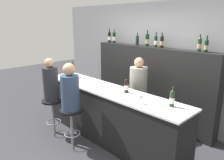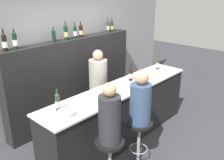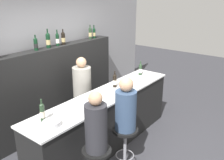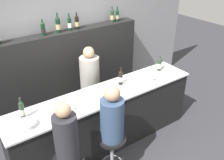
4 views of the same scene
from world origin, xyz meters
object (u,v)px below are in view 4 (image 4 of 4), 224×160
(wine_bottle_counter_0, at_px, (22,110))
(bar_stool_right, at_px, (112,146))
(wine_bottle_counter_1, at_px, (121,77))
(wine_bottle_backbar_2, at_px, (43,29))
(wine_bottle_backbar_6, at_px, (112,16))
(guest_seated_right, at_px, (112,117))
(wine_bottle_backbar_7, at_px, (117,15))
(metal_bowl, at_px, (27,124))
(wine_bottle_backbar_3, at_px, (58,25))
(wine_bottle_backbar_4, at_px, (70,24))
(guest_seated_left, at_px, (66,136))
(wine_glass_0, at_px, (71,105))
(wine_bottle_counter_2, at_px, (159,64))
(wine_glass_1, at_px, (152,76))
(wine_bottle_backbar_5, at_px, (77,22))
(bartender, at_px, (90,89))

(wine_bottle_counter_0, xyz_separation_m, bar_stool_right, (0.94, -0.70, -0.59))
(wine_bottle_counter_1, xyz_separation_m, bar_stool_right, (-0.66, -0.70, -0.58))
(wine_bottle_backbar_2, relative_size, wine_bottle_backbar_6, 0.90)
(wine_bottle_backbar_2, height_order, guest_seated_right, wine_bottle_backbar_2)
(bar_stool_right, bearing_deg, wine_bottle_backbar_6, 54.91)
(wine_bottle_backbar_7, relative_size, metal_bowl, 1.22)
(wine_bottle_backbar_3, xyz_separation_m, wine_bottle_backbar_4, (0.22, 0.00, -0.02))
(guest_seated_left, distance_m, bar_stool_right, 0.84)
(wine_bottle_backbar_3, bearing_deg, guest_seated_left, -113.83)
(wine_bottle_backbar_7, bearing_deg, wine_glass_0, -141.96)
(wine_glass_0, bearing_deg, wine_bottle_counter_1, 12.78)
(wine_bottle_backbar_4, bearing_deg, wine_bottle_counter_2, -45.84)
(wine_bottle_backbar_6, xyz_separation_m, wine_glass_0, (-1.68, -1.41, -0.68))
(wine_bottle_counter_0, height_order, wine_glass_1, wine_bottle_counter_0)
(wine_bottle_counter_1, distance_m, wine_bottle_backbar_2, 1.55)
(guest_seated_left, distance_m, guest_seated_right, 0.66)
(wine_bottle_counter_2, distance_m, wine_glass_0, 1.91)
(wine_bottle_backbar_5, height_order, guest_seated_right, wine_bottle_backbar_5)
(wine_bottle_counter_1, distance_m, metal_bowl, 1.63)
(wine_bottle_backbar_2, distance_m, guest_seated_right, 2.02)
(guest_seated_right, bearing_deg, wine_bottle_counter_1, 46.68)
(guest_seated_left, height_order, guest_seated_right, guest_seated_left)
(guest_seated_right, xyz_separation_m, bartender, (0.43, 1.31, -0.37))
(wine_bottle_backbar_2, relative_size, bartender, 0.18)
(wine_bottle_counter_2, bearing_deg, wine_bottle_backbar_5, 130.26)
(wine_bottle_backbar_5, relative_size, bartender, 0.20)
(wine_bottle_counter_0, height_order, wine_bottle_backbar_6, wine_bottle_backbar_6)
(wine_bottle_backbar_3, bearing_deg, wine_bottle_backbar_5, 0.00)
(bar_stool_right, distance_m, bartender, 1.39)
(wine_bottle_counter_2, distance_m, wine_bottle_backbar_5, 1.68)
(guest_seated_right, bearing_deg, wine_bottle_counter_2, 24.53)
(guest_seated_left, bearing_deg, wine_bottle_counter_0, 111.75)
(wine_bottle_counter_1, xyz_separation_m, wine_bottle_backbar_7, (0.79, 1.18, 0.65))
(wine_bottle_backbar_4, height_order, guest_seated_right, wine_bottle_backbar_4)
(wine_bottle_backbar_7, bearing_deg, guest_seated_right, -127.56)
(wine_bottle_backbar_6, relative_size, wine_glass_1, 2.17)
(wine_bottle_backbar_2, height_order, metal_bowl, wine_bottle_backbar_2)
(bar_stool_right, distance_m, guest_seated_right, 0.51)
(wine_bottle_counter_1, relative_size, bartender, 0.20)
(wine_glass_1, height_order, bartender, bartender)
(wine_bottle_counter_0, relative_size, wine_bottle_backbar_3, 0.93)
(wine_bottle_backbar_6, relative_size, bartender, 0.20)
(metal_bowl, xyz_separation_m, bar_stool_right, (0.95, -0.52, -0.49))
(wine_bottle_counter_2, relative_size, wine_glass_0, 2.01)
(wine_glass_1, bearing_deg, wine_bottle_backbar_7, 78.18)
(wine_bottle_backbar_7, distance_m, bar_stool_right, 2.68)
(wine_bottle_counter_1, xyz_separation_m, wine_bottle_backbar_5, (-0.12, 1.18, 0.66))
(wine_bottle_backbar_7, bearing_deg, wine_bottle_backbar_6, 180.00)
(guest_seated_left, bearing_deg, wine_bottle_backbar_4, 60.79)
(wine_bottle_counter_2, distance_m, bartender, 1.34)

